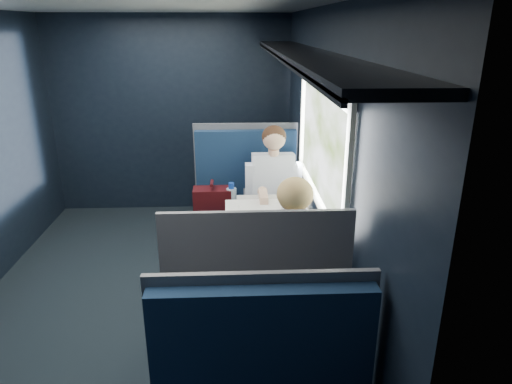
{
  "coord_description": "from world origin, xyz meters",
  "views": [
    {
      "loc": [
        0.74,
        -3.31,
        2.16
      ],
      "look_at": [
        0.9,
        0.0,
        0.95
      ],
      "focal_mm": 32.0,
      "sensor_mm": 36.0,
      "label": 1
    }
  ],
  "objects_px": {
    "seat_bay_far": "(255,318)",
    "man": "(274,189)",
    "seat_row_front": "(245,183)",
    "woman": "(292,261)",
    "bottle_small": "(297,194)",
    "seat_bay_near": "(245,212)",
    "cup": "(291,193)",
    "table": "(273,225)",
    "laptop": "(302,209)"
  },
  "relations": [
    {
      "from": "seat_bay_far",
      "to": "man",
      "type": "xyz_separation_m",
      "value": [
        0.25,
        1.57,
        0.3
      ]
    },
    {
      "from": "man",
      "to": "seat_row_front",
      "type": "bearing_deg",
      "value": 102.83
    },
    {
      "from": "woman",
      "to": "bottle_small",
      "type": "xyz_separation_m",
      "value": [
        0.15,
        0.91,
        0.12
      ]
    },
    {
      "from": "seat_bay_near",
      "to": "seat_row_front",
      "type": "distance_m",
      "value": 0.93
    },
    {
      "from": "seat_row_front",
      "to": "cup",
      "type": "relative_size",
      "value": 13.32
    },
    {
      "from": "cup",
      "to": "bottle_small",
      "type": "bearing_deg",
      "value": -83.23
    },
    {
      "from": "seat_row_front",
      "to": "man",
      "type": "height_order",
      "value": "man"
    },
    {
      "from": "seat_bay_near",
      "to": "bottle_small",
      "type": "bearing_deg",
      "value": -57.73
    },
    {
      "from": "man",
      "to": "bottle_small",
      "type": "bearing_deg",
      "value": -72.86
    },
    {
      "from": "seat_bay_far",
      "to": "man",
      "type": "relative_size",
      "value": 0.95
    },
    {
      "from": "woman",
      "to": "seat_row_front",
      "type": "bearing_deg",
      "value": 95.7
    },
    {
      "from": "seat_bay_far",
      "to": "seat_bay_near",
      "type": "bearing_deg",
      "value": 90.59
    },
    {
      "from": "bottle_small",
      "to": "table",
      "type": "bearing_deg",
      "value": -137.33
    },
    {
      "from": "table",
      "to": "seat_bay_far",
      "type": "distance_m",
      "value": 0.93
    },
    {
      "from": "woman",
      "to": "table",
      "type": "bearing_deg",
      "value": 95.45
    },
    {
      "from": "woman",
      "to": "laptop",
      "type": "xyz_separation_m",
      "value": [
        0.16,
        0.69,
        0.08
      ]
    },
    {
      "from": "bottle_small",
      "to": "cup",
      "type": "height_order",
      "value": "bottle_small"
    },
    {
      "from": "laptop",
      "to": "seat_row_front",
      "type": "bearing_deg",
      "value": 102.74
    },
    {
      "from": "laptop",
      "to": "seat_bay_near",
      "type": "bearing_deg",
      "value": 115.82
    },
    {
      "from": "table",
      "to": "laptop",
      "type": "distance_m",
      "value": 0.27
    },
    {
      "from": "seat_bay_near",
      "to": "cup",
      "type": "bearing_deg",
      "value": -48.81
    },
    {
      "from": "seat_row_front",
      "to": "woman",
      "type": "xyz_separation_m",
      "value": [
        0.25,
        -2.5,
        0.32
      ]
    },
    {
      "from": "seat_row_front",
      "to": "woman",
      "type": "height_order",
      "value": "woman"
    },
    {
      "from": "seat_bay_near",
      "to": "woman",
      "type": "height_order",
      "value": "woman"
    },
    {
      "from": "cup",
      "to": "man",
      "type": "bearing_deg",
      "value": 114.39
    },
    {
      "from": "table",
      "to": "seat_row_front",
      "type": "relative_size",
      "value": 0.86
    },
    {
      "from": "woman",
      "to": "bottle_small",
      "type": "relative_size",
      "value": 5.39
    },
    {
      "from": "table",
      "to": "seat_bay_near",
      "type": "relative_size",
      "value": 0.79
    },
    {
      "from": "table",
      "to": "man",
      "type": "height_order",
      "value": "man"
    },
    {
      "from": "seat_bay_near",
      "to": "laptop",
      "type": "height_order",
      "value": "seat_bay_near"
    },
    {
      "from": "laptop",
      "to": "cup",
      "type": "bearing_deg",
      "value": 94.19
    },
    {
      "from": "woman",
      "to": "laptop",
      "type": "relative_size",
      "value": 3.69
    },
    {
      "from": "cup",
      "to": "seat_bay_far",
      "type": "bearing_deg",
      "value": -106.27
    },
    {
      "from": "seat_bay_near",
      "to": "bottle_small",
      "type": "height_order",
      "value": "seat_bay_near"
    },
    {
      "from": "table",
      "to": "bottle_small",
      "type": "xyz_separation_m",
      "value": [
        0.22,
        0.2,
        0.19
      ]
    },
    {
      "from": "seat_row_front",
      "to": "laptop",
      "type": "distance_m",
      "value": 1.9
    },
    {
      "from": "laptop",
      "to": "man",
      "type": "bearing_deg",
      "value": 102.59
    },
    {
      "from": "man",
      "to": "laptop",
      "type": "distance_m",
      "value": 0.73
    },
    {
      "from": "seat_bay_far",
      "to": "seat_row_front",
      "type": "height_order",
      "value": "seat_bay_far"
    },
    {
      "from": "man",
      "to": "seat_bay_near",
      "type": "bearing_deg",
      "value": 147.47
    },
    {
      "from": "bottle_small",
      "to": "laptop",
      "type": "bearing_deg",
      "value": -88.39
    },
    {
      "from": "seat_bay_near",
      "to": "cup",
      "type": "xyz_separation_m",
      "value": [
        0.4,
        -0.45,
        0.36
      ]
    },
    {
      "from": "woman",
      "to": "bottle_small",
      "type": "distance_m",
      "value": 0.93
    },
    {
      "from": "laptop",
      "to": "cup",
      "type": "distance_m",
      "value": 0.43
    },
    {
      "from": "seat_bay_far",
      "to": "seat_row_front",
      "type": "bearing_deg",
      "value": 90.0
    },
    {
      "from": "cup",
      "to": "seat_row_front",
      "type": "bearing_deg",
      "value": 105.31
    },
    {
      "from": "seat_row_front",
      "to": "laptop",
      "type": "relative_size",
      "value": 3.24
    },
    {
      "from": "seat_bay_near",
      "to": "bottle_small",
      "type": "xyz_separation_m",
      "value": [
        0.42,
        -0.67,
        0.42
      ]
    },
    {
      "from": "woman",
      "to": "laptop",
      "type": "height_order",
      "value": "woman"
    },
    {
      "from": "seat_bay_far",
      "to": "woman",
      "type": "distance_m",
      "value": 0.43
    }
  ]
}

